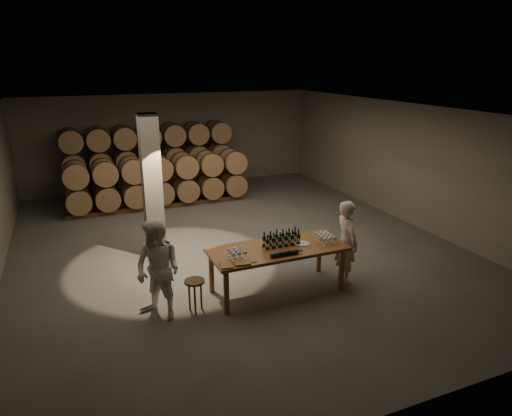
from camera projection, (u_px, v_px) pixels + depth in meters
name	position (u px, v px, depth m)	size (l,w,h in m)	color
room	(152.00, 187.00, 10.07)	(12.00, 12.00, 12.00)	#514F4C
tasting_table	(277.00, 253.00, 8.62)	(2.60, 1.10, 0.90)	brown
barrel_stack_back	(150.00, 159.00, 14.89)	(5.48, 0.95, 2.31)	brown
barrel_stack_front	(159.00, 180.00, 13.78)	(5.48, 0.95, 1.57)	brown
bottle_cluster	(281.00, 240.00, 8.65)	(0.73, 0.23, 0.32)	black
lying_bottles	(285.00, 254.00, 8.21)	(0.64, 0.09, 0.09)	black
glass_cluster_left	(237.00, 251.00, 8.12)	(0.30, 0.30, 0.16)	silver
glass_cluster_right	(325.00, 236.00, 8.84)	(0.30, 0.41, 0.16)	silver
plate	(302.00, 244.00, 8.75)	(0.28, 0.28, 0.02)	silver
notebook_near	(242.00, 263.00, 7.90)	(0.27, 0.22, 0.03)	olive
notebook_corner	(226.00, 265.00, 7.82)	(0.21, 0.27, 0.02)	olive
pen	(254.00, 262.00, 7.94)	(0.01, 0.01, 0.13)	black
stool	(195.00, 286.00, 7.99)	(0.36, 0.36, 0.60)	brown
person_man	(346.00, 242.00, 8.99)	(0.62, 0.41, 1.70)	silver
person_woman	(158.00, 270.00, 7.69)	(0.87, 0.68, 1.78)	white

